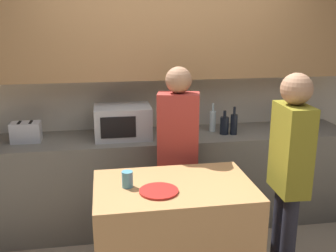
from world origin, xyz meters
TOP-DOWN VIEW (x-y plane):
  - back_wall at (0.00, 1.66)m, footprint 6.40×0.40m
  - back_counter at (0.00, 1.39)m, footprint 3.60×0.62m
  - kitchen_island at (-0.14, 0.28)m, footprint 1.10×0.71m
  - microwave at (-0.43, 1.39)m, footprint 0.52×0.39m
  - toaster at (-1.30, 1.39)m, footprint 0.26×0.16m
  - potted_plant at (1.23, 1.39)m, footprint 0.14×0.14m
  - bottle_0 at (0.46, 1.45)m, footprint 0.06×0.06m
  - bottle_1 at (0.54, 1.33)m, footprint 0.08×0.08m
  - bottle_2 at (0.63, 1.31)m, footprint 0.07×0.07m
  - plate_on_island at (-0.26, 0.18)m, footprint 0.26×0.26m
  - cup_0 at (-0.46, 0.29)m, footprint 0.08×0.08m
  - person_left at (0.69, 0.25)m, footprint 0.22×0.35m
  - person_center at (0.01, 0.90)m, footprint 0.37×0.26m

SIDE VIEW (x-z plane):
  - kitchen_island at x=-0.14m, z-range 0.00..0.90m
  - back_counter at x=0.00m, z-range 0.00..0.92m
  - plate_on_island at x=-0.26m, z-range 0.90..0.92m
  - cup_0 at x=-0.46m, z-range 0.90..1.01m
  - person_center at x=0.01m, z-range 0.15..1.79m
  - person_left at x=0.69m, z-range 0.16..1.82m
  - bottle_1 at x=0.54m, z-range 0.89..1.13m
  - toaster at x=-1.30m, z-range 0.92..1.10m
  - bottle_2 at x=0.63m, z-range 0.89..1.16m
  - bottle_0 at x=0.46m, z-range 0.89..1.17m
  - microwave at x=-0.43m, z-range 0.92..1.22m
  - potted_plant at x=1.23m, z-range 0.92..1.32m
  - back_wall at x=0.00m, z-range 0.19..2.89m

